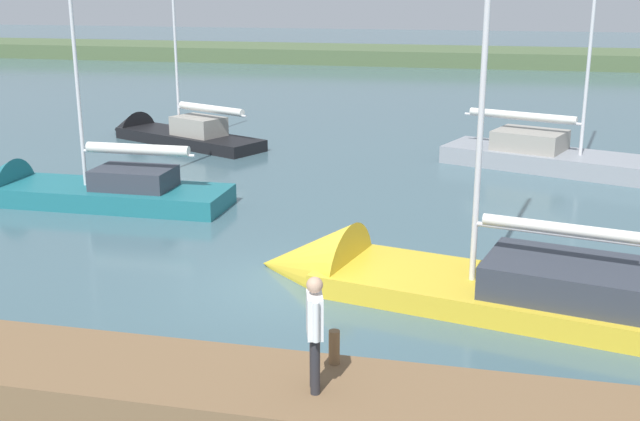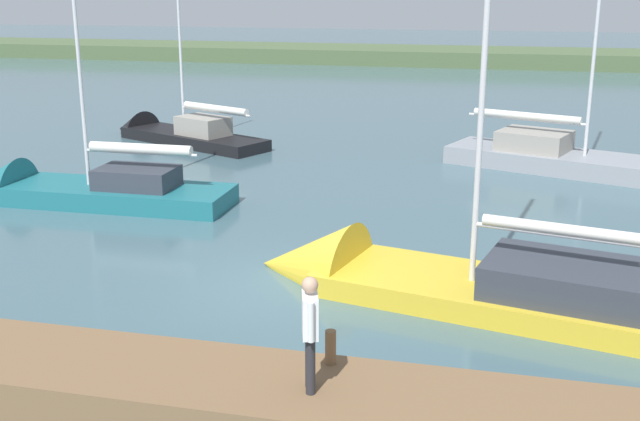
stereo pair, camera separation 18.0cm
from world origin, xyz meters
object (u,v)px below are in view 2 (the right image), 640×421
object	(u,v)px
mooring_post_near	(331,347)
sailboat_near_dock	(431,286)
sailboat_far_left	(173,135)
person_on_dock	(310,326)
sailboat_outer_mooring	(69,194)
sailboat_inner_slip	(606,169)

from	to	relation	value
mooring_post_near	sailboat_near_dock	bearing A→B (deg)	-102.25
sailboat_far_left	person_on_dock	xyz separation A→B (m)	(-11.13, 20.38, 1.48)
sailboat_near_dock	person_on_dock	size ratio (longest dim) A/B	7.01
sailboat_outer_mooring	sailboat_far_left	distance (m)	9.67
sailboat_inner_slip	person_on_dock	size ratio (longest dim) A/B	6.93
mooring_post_near	sailboat_outer_mooring	world-z (taller)	sailboat_outer_mooring
sailboat_inner_slip	sailboat_near_dock	bearing A→B (deg)	-91.53
sailboat_outer_mooring	mooring_post_near	bearing A→B (deg)	135.99
mooring_post_near	sailboat_inner_slip	distance (m)	18.06
mooring_post_near	sailboat_inner_slip	world-z (taller)	sailboat_inner_slip
sailboat_near_dock	sailboat_inner_slip	bearing A→B (deg)	-98.65
mooring_post_near	person_on_dock	xyz separation A→B (m)	(0.10, 0.87, 0.73)
mooring_post_near	sailboat_far_left	world-z (taller)	sailboat_far_left
sailboat_outer_mooring	sailboat_near_dock	bearing A→B (deg)	156.17
mooring_post_near	sailboat_outer_mooring	bearing A→B (deg)	-43.54
sailboat_outer_mooring	sailboat_far_left	size ratio (longest dim) A/B	1.24
sailboat_outer_mooring	sailboat_far_left	world-z (taller)	sailboat_outer_mooring
sailboat_near_dock	mooring_post_near	bearing A→B (deg)	90.31
mooring_post_near	person_on_dock	bearing A→B (deg)	83.31
mooring_post_near	sailboat_inner_slip	bearing A→B (deg)	-108.72
mooring_post_near	sailboat_far_left	bearing A→B (deg)	-60.07
sailboat_inner_slip	person_on_dock	xyz separation A→B (m)	(5.90, 17.96, 1.46)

